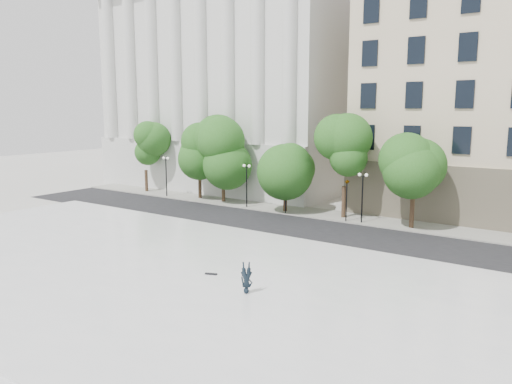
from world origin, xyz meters
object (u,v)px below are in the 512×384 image
(person_lying, at_px, (247,289))
(skateboard, at_px, (211,274))
(traffic_light_west, at_px, (286,174))
(traffic_light_east, at_px, (347,181))

(person_lying, relative_size, skateboard, 2.33)
(traffic_light_west, xyz_separation_m, person_lying, (9.45, -19.22, -3.10))
(person_lying, xyz_separation_m, skateboard, (-3.31, 1.19, -0.18))
(traffic_light_west, bearing_deg, skateboard, -71.17)
(traffic_light_west, height_order, person_lying, traffic_light_west)
(traffic_light_east, relative_size, skateboard, 6.00)
(traffic_light_west, bearing_deg, person_lying, -63.81)
(traffic_light_east, distance_m, skateboard, 18.30)
(traffic_light_west, distance_m, traffic_light_east, 6.03)
(skateboard, bearing_deg, traffic_light_west, 87.45)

